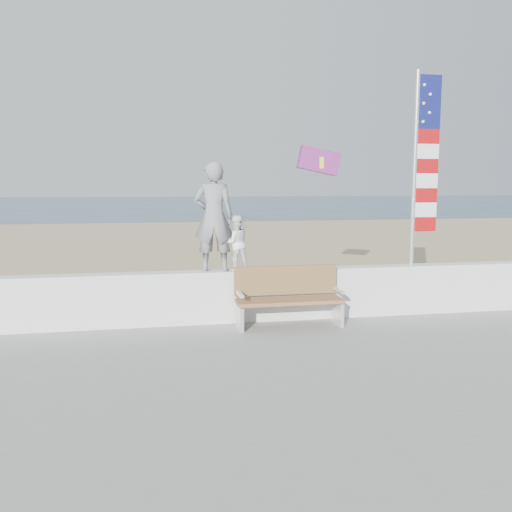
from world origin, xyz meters
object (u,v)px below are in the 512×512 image
Objects in this scene: adult at (214,217)px; child at (236,243)px; bench at (288,296)px; flag at (421,161)px.

child is at bearing -171.84° from adult.
adult is 1.85m from bench.
adult is 1.04× the size of bench.
flag is (3.41, -0.00, 1.43)m from child.
adult is 0.59m from child.
bench is at bearing -170.04° from flag.
flag is (3.79, -0.00, 0.98)m from adult.
adult is at bearing -7.46° from child.
child is (0.38, 0.00, -0.46)m from adult.
flag is at bearing 9.96° from bench.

